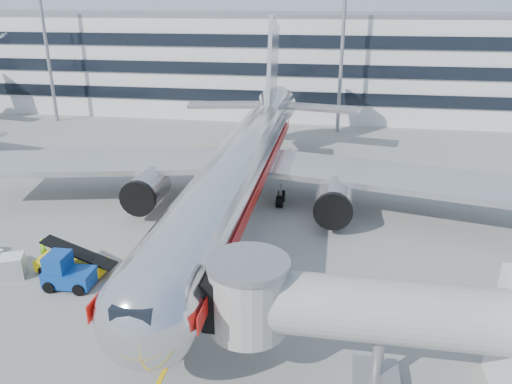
% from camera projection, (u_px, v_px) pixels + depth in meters
% --- Properties ---
extents(ground, '(180.00, 180.00, 0.00)m').
position_uv_depth(ground, '(208.00, 280.00, 33.43)').
color(ground, gray).
rests_on(ground, ground).
extents(lead_in_line, '(0.25, 70.00, 0.01)m').
position_uv_depth(lead_in_line, '(238.00, 220.00, 42.63)').
color(lead_in_line, yellow).
rests_on(lead_in_line, ground).
extents(main_jet, '(50.95, 48.70, 16.06)m').
position_uv_depth(main_jet, '(241.00, 166.00, 42.69)').
color(main_jet, silver).
rests_on(main_jet, ground).
extents(jet_bridge, '(17.80, 4.50, 7.00)m').
position_uv_depth(jet_bridge, '(420.00, 320.00, 22.82)').
color(jet_bridge, silver).
rests_on(jet_bridge, ground).
extents(terminal, '(150.00, 24.25, 15.60)m').
position_uv_depth(terminal, '(293.00, 62.00, 83.93)').
color(terminal, silver).
rests_on(terminal, ground).
extents(light_mast_west, '(2.40, 1.20, 25.45)m').
position_uv_depth(light_mast_west, '(43.00, 20.00, 72.04)').
color(light_mast_west, gray).
rests_on(light_mast_west, ground).
extents(light_mast_centre, '(2.40, 1.20, 25.45)m').
position_uv_depth(light_mast_centre, '(344.00, 22.00, 65.49)').
color(light_mast_centre, gray).
rests_on(light_mast_centre, ground).
extents(belt_loader, '(5.11, 2.08, 2.42)m').
position_uv_depth(belt_loader, '(72.00, 263.00, 34.19)').
color(belt_loader, yellow).
rests_on(belt_loader, ground).
extents(baggage_tug, '(3.17, 2.07, 2.35)m').
position_uv_depth(baggage_tug, '(66.00, 273.00, 32.36)').
color(baggage_tug, navy).
rests_on(baggage_tug, ground).
extents(cargo_container_front, '(1.93, 1.93, 1.56)m').
position_uv_depth(cargo_container_front, '(13.00, 266.00, 33.59)').
color(cargo_container_front, silver).
rests_on(cargo_container_front, ground).
extents(ramp_worker, '(0.69, 0.56, 1.65)m').
position_uv_depth(ramp_worker, '(44.00, 249.00, 35.84)').
color(ramp_worker, '#8EEE19').
rests_on(ramp_worker, ground).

